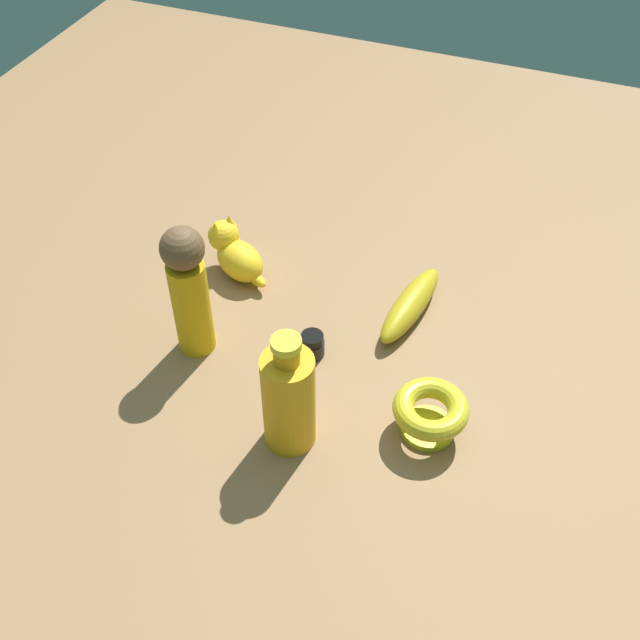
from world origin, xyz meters
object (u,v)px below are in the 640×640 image
at_px(banana, 410,305).
at_px(cat_figurine, 235,253).
at_px(nail_polish_jar, 309,344).
at_px(bottle_tall, 289,398).
at_px(person_figure_adult, 189,289).
at_px(bowl, 430,412).

height_order(banana, cat_figurine, cat_figurine).
height_order(nail_polish_jar, bottle_tall, bottle_tall).
bearing_deg(bottle_tall, banana, 73.33).
bearing_deg(banana, bottle_tall, -7.22).
relative_size(bottle_tall, cat_figurine, 1.57).
height_order(person_figure_adult, nail_polish_jar, person_figure_adult).
relative_size(banana, bottle_tall, 0.96).
bearing_deg(bowl, nail_polish_jar, 159.70).
distance_m(person_figure_adult, bottle_tall, 0.23).
height_order(person_figure_adult, bottle_tall, person_figure_adult).
bearing_deg(person_figure_adult, banana, 32.08).
bearing_deg(nail_polish_jar, banana, 48.33).
height_order(bowl, cat_figurine, cat_figurine).
distance_m(bowl, nail_polish_jar, 0.22).
bearing_deg(bowl, person_figure_adult, 175.30).
relative_size(person_figure_adult, bowl, 2.16).
xyz_separation_m(nail_polish_jar, bottle_tall, (0.03, -0.16, 0.07)).
bearing_deg(cat_figurine, bottle_tall, -52.83).
distance_m(person_figure_adult, banana, 0.36).
distance_m(bottle_tall, cat_figurine, 0.36).
height_order(bowl, banana, bowl).
bearing_deg(bottle_tall, nail_polish_jar, 101.85).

